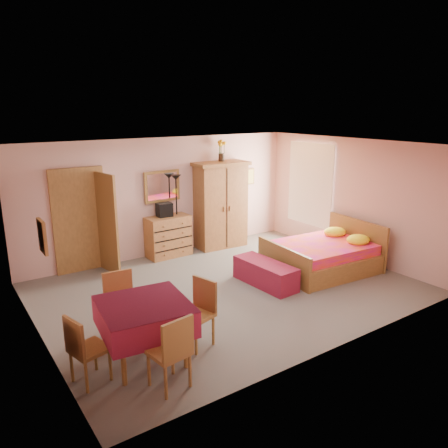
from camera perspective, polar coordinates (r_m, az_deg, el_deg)
floor at (r=8.11m, az=0.62°, el=-8.44°), size 6.50×6.50×0.00m
ceiling at (r=7.46m, az=0.68°, el=10.20°), size 6.50×6.50×0.00m
wall_back at (r=9.78m, az=-7.82°, el=3.54°), size 6.50×0.10×2.60m
wall_front at (r=5.90m, az=14.79°, el=-4.59°), size 6.50×0.10×2.60m
wall_left at (r=6.46m, az=-23.70°, el=-3.68°), size 0.10×5.00×2.60m
wall_right at (r=9.87m, az=16.31°, el=3.17°), size 0.10×5.00×2.60m
doorway at (r=9.14m, az=-18.34°, el=0.32°), size 1.06×0.12×2.15m
window at (r=10.59m, az=11.23°, el=5.11°), size 0.08×1.40×1.95m
picture_left at (r=5.79m, az=-22.65°, el=-1.52°), size 0.04×0.32×0.42m
picture_back at (r=10.95m, az=3.30°, el=6.22°), size 0.30×0.04×0.40m
chest_of_drawers at (r=9.75m, az=-7.28°, el=-1.61°), size 0.98×0.51×0.91m
wall_mirror at (r=9.68m, az=-8.07°, el=4.92°), size 0.87×0.11×0.69m
stereo at (r=9.61m, az=-7.79°, el=1.85°), size 0.33×0.24×0.30m
floor_lamp at (r=9.80m, az=-6.18°, el=1.20°), size 0.27×0.27×1.79m
wardrobe at (r=10.22m, az=-0.44°, el=2.50°), size 1.32×0.73×2.01m
sunflower_vase at (r=10.17m, az=-0.35°, el=9.58°), size 0.20×0.20×0.49m
bed at (r=9.04m, az=12.64°, el=-3.10°), size 2.16×1.76×0.94m
bench at (r=8.24m, az=5.40°, el=-6.44°), size 0.56×1.35×0.44m
dining_table at (r=5.93m, az=-10.23°, el=-13.70°), size 1.23×1.23×0.81m
chair_south at (r=5.36m, az=-7.24°, el=-16.11°), size 0.48×0.48×0.94m
chair_north at (r=6.52m, az=-13.14°, el=-10.42°), size 0.48×0.48×0.95m
chair_west at (r=5.66m, az=-17.16°, el=-15.25°), size 0.49×0.49×0.89m
chair_east at (r=6.15m, az=-3.75°, el=-11.71°), size 0.52×0.52×0.94m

